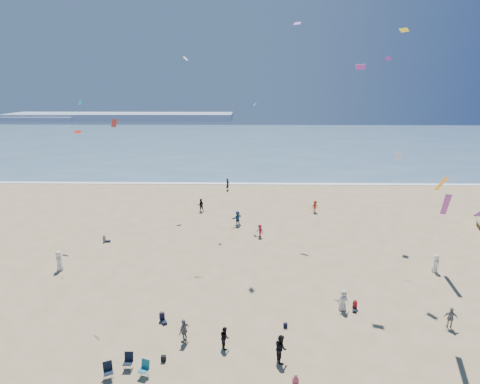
{
  "coord_description": "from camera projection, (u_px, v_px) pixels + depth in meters",
  "views": [
    {
      "loc": [
        2.48,
        -17.74,
        16.44
      ],
      "look_at": [
        2.0,
        8.0,
        9.09
      ],
      "focal_mm": 28.0,
      "sensor_mm": 36.0,
      "label": 1
    }
  ],
  "objects": [
    {
      "name": "black_backpack",
      "position": [
        163.0,
        358.0,
        23.11
      ],
      "size": [
        0.3,
        0.22,
        0.38
      ],
      "primitive_type": "cube",
      "color": "black",
      "rests_on": "ground"
    },
    {
      "name": "seated_group",
      "position": [
        216.0,
        311.0,
        27.52
      ],
      "size": [
        24.62,
        21.62,
        0.84
      ],
      "color": "white",
      "rests_on": "ground"
    },
    {
      "name": "kites_aloft",
      "position": [
        338.0,
        105.0,
        29.15
      ],
      "size": [
        37.13,
        40.33,
        28.34
      ],
      "color": "red",
      "rests_on": "ground"
    },
    {
      "name": "headland_near",
      "position": [
        37.0,
        118.0,
        181.78
      ],
      "size": [
        40.0,
        14.0,
        2.0
      ],
      "primitive_type": "cube",
      "color": "#7A8EA8",
      "rests_on": "ground"
    },
    {
      "name": "headland_far",
      "position": [
        122.0,
        116.0,
        185.7
      ],
      "size": [
        110.0,
        20.0,
        3.2
      ],
      "primitive_type": "cube",
      "color": "#7A8EA8",
      "rests_on": "ground"
    },
    {
      "name": "chair_cluster",
      "position": [
        127.0,
        368.0,
        21.94
      ],
      "size": [
        2.77,
        1.5,
        1.0
      ],
      "color": "black",
      "rests_on": "ground"
    },
    {
      "name": "ocean",
      "position": [
        239.0,
        142.0,
        112.94
      ],
      "size": [
        220.0,
        100.0,
        0.06
      ],
      "primitive_type": "cube",
      "color": "#476B84",
      "rests_on": "ground"
    },
    {
      "name": "navy_bag",
      "position": [
        285.0,
        325.0,
        26.34
      ],
      "size": [
        0.28,
        0.18,
        0.34
      ],
      "primitive_type": "cube",
      "color": "black",
      "rests_on": "ground"
    },
    {
      "name": "surf_line",
      "position": [
        232.0,
        184.0,
        64.86
      ],
      "size": [
        220.0,
        1.2,
        0.08
      ],
      "primitive_type": "cube",
      "color": "white",
      "rests_on": "ground"
    },
    {
      "name": "ground",
      "position": [
        203.0,
        381.0,
        21.61
      ],
      "size": [
        220.0,
        220.0,
        0.0
      ],
      "primitive_type": "plane",
      "color": "tan",
      "rests_on": "ground"
    },
    {
      "name": "standing_flyers",
      "position": [
        269.0,
        251.0,
        36.59
      ],
      "size": [
        35.26,
        40.14,
        1.93
      ],
      "color": "black",
      "rests_on": "ground"
    }
  ]
}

